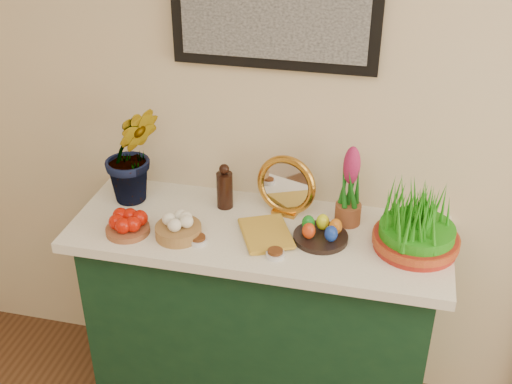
{
  "coord_description": "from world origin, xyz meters",
  "views": [
    {
      "loc": [
        0.13,
        0.06,
        2.2
      ],
      "look_at": [
        -0.31,
        1.95,
        1.07
      ],
      "focal_mm": 45.0,
      "sensor_mm": 36.0,
      "label": 1
    }
  ],
  "objects_px": {
    "wheatgrass_sabzeh": "(418,222)",
    "mirror": "(286,186)",
    "sideboard": "(259,323)",
    "hyacinth_green": "(131,139)",
    "book": "(243,236)"
  },
  "relations": [
    {
      "from": "book",
      "to": "wheatgrass_sabzeh",
      "type": "relative_size",
      "value": 0.73
    },
    {
      "from": "hyacinth_green",
      "to": "mirror",
      "type": "xyz_separation_m",
      "value": [
        0.6,
        0.04,
        -0.15
      ]
    },
    {
      "from": "sideboard",
      "to": "hyacinth_green",
      "type": "relative_size",
      "value": 2.46
    },
    {
      "from": "wheatgrass_sabzeh",
      "to": "mirror",
      "type": "bearing_deg",
      "value": 165.14
    },
    {
      "from": "sideboard",
      "to": "book",
      "type": "height_order",
      "value": "book"
    },
    {
      "from": "sideboard",
      "to": "hyacinth_green",
      "type": "height_order",
      "value": "hyacinth_green"
    },
    {
      "from": "sideboard",
      "to": "mirror",
      "type": "bearing_deg",
      "value": 59.76
    },
    {
      "from": "sideboard",
      "to": "mirror",
      "type": "distance_m",
      "value": 0.6
    },
    {
      "from": "sideboard",
      "to": "book",
      "type": "relative_size",
      "value": 5.85
    },
    {
      "from": "hyacinth_green",
      "to": "wheatgrass_sabzeh",
      "type": "relative_size",
      "value": 1.74
    },
    {
      "from": "mirror",
      "to": "book",
      "type": "relative_size",
      "value": 1.1
    },
    {
      "from": "book",
      "to": "sideboard",
      "type": "bearing_deg",
      "value": 42.3
    },
    {
      "from": "hyacinth_green",
      "to": "wheatgrass_sabzeh",
      "type": "height_order",
      "value": "hyacinth_green"
    },
    {
      "from": "book",
      "to": "wheatgrass_sabzeh",
      "type": "distance_m",
      "value": 0.62
    },
    {
      "from": "sideboard",
      "to": "wheatgrass_sabzeh",
      "type": "bearing_deg",
      "value": -0.23
    }
  ]
}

